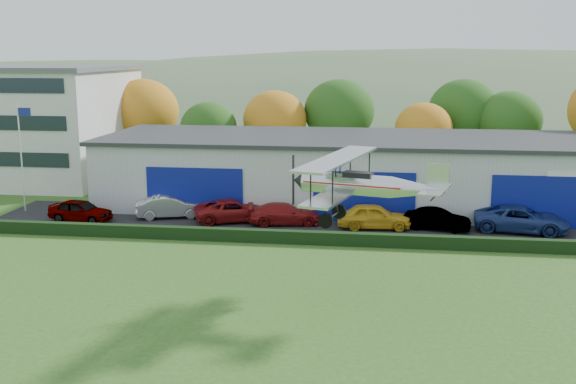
# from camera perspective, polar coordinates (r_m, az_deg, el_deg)

# --- Properties ---
(ground) EXTENTS (300.00, 300.00, 0.00)m
(ground) POSITION_cam_1_polar(r_m,az_deg,el_deg) (27.21, -5.82, -13.61)
(ground) COLOR #2A581B
(ground) RESTS_ON ground
(apron) EXTENTS (48.00, 9.00, 0.05)m
(apron) POSITION_cam_1_polar(r_m,az_deg,el_deg) (46.45, 3.86, -2.78)
(apron) COLOR black
(apron) RESTS_ON ground
(hedge) EXTENTS (46.00, 0.60, 0.80)m
(hedge) POSITION_cam_1_polar(r_m,az_deg,el_deg) (41.72, 3.41, -3.92)
(hedge) COLOR black
(hedge) RESTS_ON ground
(hangar) EXTENTS (40.60, 12.60, 5.30)m
(hangar) POSITION_cam_1_polar(r_m,az_deg,el_deg) (52.64, 6.60, 1.81)
(hangar) COLOR #B2B7BC
(hangar) RESTS_ON ground
(office_block) EXTENTS (20.60, 15.60, 10.40)m
(office_block) POSITION_cam_1_polar(r_m,az_deg,el_deg) (68.27, -22.23, 5.44)
(office_block) COLOR silver
(office_block) RESTS_ON ground
(flagpole) EXTENTS (1.05, 0.10, 8.00)m
(flagpole) POSITION_cam_1_polar(r_m,az_deg,el_deg) (53.10, -21.49, 3.49)
(flagpole) COLOR silver
(flagpole) RESTS_ON ground
(tree_belt) EXTENTS (75.70, 13.22, 10.12)m
(tree_belt) POSITION_cam_1_polar(r_m,az_deg,el_deg) (64.99, 3.23, 6.36)
(tree_belt) COLOR #3D2614
(tree_belt) RESTS_ON ground
(distant_hills) EXTENTS (430.00, 196.00, 56.00)m
(distant_hills) POSITION_cam_1_polar(r_m,az_deg,el_deg) (166.05, 4.10, 3.09)
(distant_hills) COLOR #4C6642
(distant_hills) RESTS_ON ground
(car_0) EXTENTS (4.72, 2.51, 1.53)m
(car_0) POSITION_cam_1_polar(r_m,az_deg,el_deg) (49.30, -17.08, -1.49)
(car_0) COLOR gray
(car_0) RESTS_ON apron
(car_1) EXTENTS (5.14, 3.10, 1.60)m
(car_1) POSITION_cam_1_polar(r_m,az_deg,el_deg) (48.88, -9.86, -1.21)
(car_1) COLOR silver
(car_1) RESTS_ON apron
(car_2) EXTENTS (6.04, 4.37, 1.53)m
(car_2) POSITION_cam_1_polar(r_m,az_deg,el_deg) (47.28, -4.56, -1.55)
(car_2) COLOR maroon
(car_2) RESTS_ON apron
(car_3) EXTENTS (5.27, 2.89, 1.45)m
(car_3) POSITION_cam_1_polar(r_m,az_deg,el_deg) (46.30, -0.28, -1.85)
(car_3) COLOR maroon
(car_3) RESTS_ON apron
(car_4) EXTENTS (5.01, 2.30, 1.66)m
(car_4) POSITION_cam_1_polar(r_m,az_deg,el_deg) (45.54, 7.28, -2.03)
(car_4) COLOR gold
(car_4) RESTS_ON apron
(car_5) EXTENTS (4.50, 2.32, 1.41)m
(car_5) POSITION_cam_1_polar(r_m,az_deg,el_deg) (45.91, 12.46, -2.27)
(car_5) COLOR gray
(car_5) RESTS_ON apron
(car_6) EXTENTS (6.38, 3.68, 1.67)m
(car_6) POSITION_cam_1_polar(r_m,az_deg,el_deg) (46.91, 19.04, -2.18)
(car_6) COLOR navy
(car_6) RESTS_ON apron
(biplane) EXTENTS (7.55, 8.57, 3.20)m
(biplane) POSITION_cam_1_polar(r_m,az_deg,el_deg) (31.67, 6.08, 0.78)
(biplane) COLOR silver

